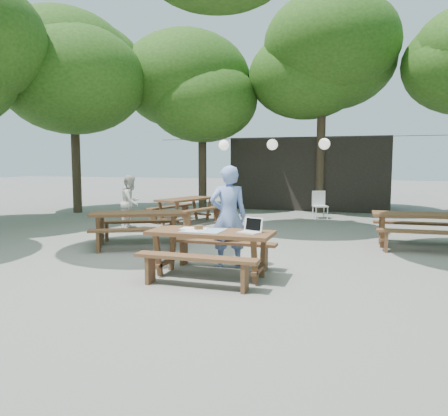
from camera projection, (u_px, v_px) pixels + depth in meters
The scene contains 12 objects.
ground at pixel (216, 261), 8.19m from camera, with size 80.00×80.00×0.00m, color #63635E.
pavilion at pixel (311, 173), 17.82m from camera, with size 6.00×3.00×2.80m, color black.
main_picnic_table at pixel (211, 253), 7.04m from camera, with size 2.00×1.58×0.75m.
picnic_table_nw at pixel (137, 228), 9.67m from camera, with size 2.40×2.25×0.75m.
picnic_table_ne at pixel (421, 230), 9.41m from camera, with size 2.02×1.64×0.75m.
picnic_table_far_w at pixel (186, 210), 13.39m from camera, with size 2.05×2.27×0.75m.
woman at pixel (228, 216), 7.68m from camera, with size 0.65×0.43×1.79m, color #7A96DE.
second_person at pixel (131, 202), 12.16m from camera, with size 0.72×0.56×1.49m, color silver.
plastic_chair at pixel (320, 211), 14.42m from camera, with size 0.57×0.57×0.90m.
laptop at pixel (251, 229), 6.82m from camera, with size 0.40×0.36×0.24m.
tabletop_clutter at pixel (202, 230), 7.05m from camera, with size 0.75×0.56×0.08m.
paper_lanterns at pixel (273, 144), 13.67m from camera, with size 9.00×0.34×0.38m.
Camera 1 is at (2.63, -7.60, 1.85)m, focal length 35.00 mm.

